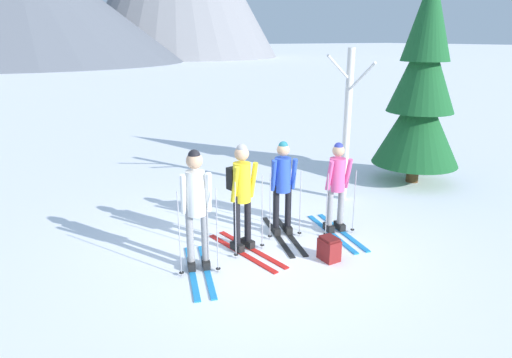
{
  "coord_description": "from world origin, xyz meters",
  "views": [
    {
      "loc": [
        -3.43,
        -6.05,
        3.35
      ],
      "look_at": [
        0.13,
        0.31,
        1.05
      ],
      "focal_mm": 31.7,
      "sensor_mm": 36.0,
      "label": 1
    }
  ],
  "objects_px": {
    "skier_in_white": "(196,205)",
    "pine_tree_near": "(422,90)",
    "backpack_on_snow_front": "(329,249)",
    "birch_tree_tall": "(347,123)",
    "skier_in_pink": "(337,185)",
    "skier_in_blue": "(282,183)",
    "skier_in_yellow": "(242,191)"
  },
  "relations": [
    {
      "from": "pine_tree_near",
      "to": "birch_tree_tall",
      "type": "relative_size",
      "value": 1.52
    },
    {
      "from": "skier_in_white",
      "to": "skier_in_pink",
      "type": "distance_m",
      "value": 2.67
    },
    {
      "from": "skier_in_yellow",
      "to": "pine_tree_near",
      "type": "xyz_separation_m",
      "value": [
        5.28,
        1.23,
        1.18
      ]
    },
    {
      "from": "skier_in_pink",
      "to": "pine_tree_near",
      "type": "xyz_separation_m",
      "value": [
        3.49,
        1.41,
        1.31
      ]
    },
    {
      "from": "skier_in_yellow",
      "to": "birch_tree_tall",
      "type": "distance_m",
      "value": 3.28
    },
    {
      "from": "skier_in_yellow",
      "to": "pine_tree_near",
      "type": "bearing_deg",
      "value": 13.17
    },
    {
      "from": "skier_in_white",
      "to": "backpack_on_snow_front",
      "type": "distance_m",
      "value": 2.2
    },
    {
      "from": "skier_in_blue",
      "to": "skier_in_pink",
      "type": "xyz_separation_m",
      "value": [
        0.88,
        -0.39,
        -0.06
      ]
    },
    {
      "from": "skier_in_yellow",
      "to": "skier_in_pink",
      "type": "height_order",
      "value": "skier_in_yellow"
    },
    {
      "from": "pine_tree_near",
      "to": "backpack_on_snow_front",
      "type": "distance_m",
      "value": 5.21
    },
    {
      "from": "skier_in_yellow",
      "to": "backpack_on_snow_front",
      "type": "xyz_separation_m",
      "value": [
        1.02,
        -0.99,
        -0.82
      ]
    },
    {
      "from": "skier_in_blue",
      "to": "skier_in_pink",
      "type": "height_order",
      "value": "skier_in_blue"
    },
    {
      "from": "skier_in_blue",
      "to": "skier_in_yellow",
      "type": "bearing_deg",
      "value": -166.6
    },
    {
      "from": "skier_in_pink",
      "to": "birch_tree_tall",
      "type": "distance_m",
      "value": 1.93
    },
    {
      "from": "skier_in_yellow",
      "to": "pine_tree_near",
      "type": "distance_m",
      "value": 5.55
    },
    {
      "from": "pine_tree_near",
      "to": "skier_in_yellow",
      "type": "bearing_deg",
      "value": -166.83
    },
    {
      "from": "skier_in_white",
      "to": "skier_in_yellow",
      "type": "distance_m",
      "value": 0.92
    },
    {
      "from": "skier_in_pink",
      "to": "skier_in_white",
      "type": "bearing_deg",
      "value": -177.8
    },
    {
      "from": "skier_in_white",
      "to": "skier_in_yellow",
      "type": "bearing_deg",
      "value": 17.24
    },
    {
      "from": "birch_tree_tall",
      "to": "skier_in_pink",
      "type": "bearing_deg",
      "value": -134.32
    },
    {
      "from": "skier_in_blue",
      "to": "skier_in_white",
      "type": "bearing_deg",
      "value": -164.69
    },
    {
      "from": "skier_in_white",
      "to": "skier_in_blue",
      "type": "relative_size",
      "value": 1.07
    },
    {
      "from": "skier_in_pink",
      "to": "birch_tree_tall",
      "type": "bearing_deg",
      "value": 45.68
    },
    {
      "from": "birch_tree_tall",
      "to": "pine_tree_near",
      "type": "bearing_deg",
      "value": 3.55
    },
    {
      "from": "skier_in_white",
      "to": "pine_tree_near",
      "type": "relative_size",
      "value": 0.39
    },
    {
      "from": "skier_in_pink",
      "to": "pine_tree_near",
      "type": "height_order",
      "value": "pine_tree_near"
    },
    {
      "from": "birch_tree_tall",
      "to": "backpack_on_snow_front",
      "type": "bearing_deg",
      "value": -133.85
    },
    {
      "from": "skier_in_white",
      "to": "pine_tree_near",
      "type": "bearing_deg",
      "value": 13.76
    },
    {
      "from": "pine_tree_near",
      "to": "birch_tree_tall",
      "type": "xyz_separation_m",
      "value": [
        -2.25,
        -0.14,
        -0.54
      ]
    },
    {
      "from": "skier_in_yellow",
      "to": "skier_in_blue",
      "type": "relative_size",
      "value": 1.03
    },
    {
      "from": "pine_tree_near",
      "to": "backpack_on_snow_front",
      "type": "relative_size",
      "value": 12.6
    },
    {
      "from": "skier_in_blue",
      "to": "pine_tree_near",
      "type": "height_order",
      "value": "pine_tree_near"
    }
  ]
}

